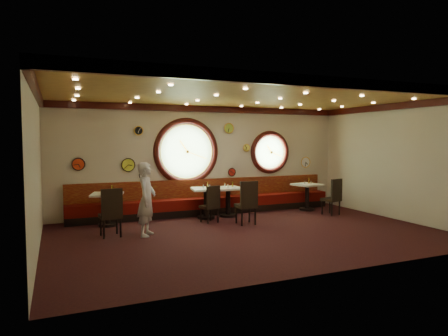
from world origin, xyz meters
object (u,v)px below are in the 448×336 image
condiment_a_pepper (109,191)px  condiment_b_pepper (209,186)px  chair_c (247,200)px  condiment_a_bottle (112,189)px  condiment_a_salt (104,191)px  condiment_d_pepper (311,182)px  chair_b (211,202)px  table_c (228,198)px  condiment_b_salt (203,186)px  waiter (147,199)px  condiment_b_bottle (207,185)px  table_b (206,199)px  condiment_c_pepper (228,186)px  chair_d (334,194)px  table_a (107,205)px  condiment_d_salt (305,182)px  table_d (307,194)px  chair_a (111,209)px  condiment_c_bottle (233,184)px  condiment_d_bottle (309,181)px

condiment_a_pepper → condiment_b_pepper: 2.71m
chair_c → condiment_a_bottle: (-3.20, 1.41, 0.27)m
condiment_a_salt → condiment_d_pepper: condiment_a_salt is taller
chair_b → condiment_a_salt: size_ratio=6.23×
table_c → condiment_b_salt: size_ratio=8.48×
condiment_a_pepper → waiter: waiter is taller
condiment_b_bottle → condiment_b_salt: bearing=-140.5°
table_c → condiment_b_salt: (-0.75, 0.00, 0.37)m
table_b → chair_c: chair_c is taller
table_b → condiment_c_pepper: (0.63, -0.08, 0.36)m
chair_c → chair_d: 2.93m
condiment_b_salt → condiment_d_pepper: condiment_b_salt is taller
table_a → condiment_a_bottle: (0.14, 0.12, 0.40)m
condiment_d_salt → waiter: size_ratio=0.06×
chair_b → table_b: bearing=67.5°
table_d → chair_a: 6.20m
condiment_a_salt → table_b: bearing=-1.8°
condiment_b_salt → table_b: bearing=-7.2°
table_c → condiment_b_salt: condiment_b_salt is taller
chair_b → chair_d: chair_d is taller
chair_d → condiment_c_pepper: size_ratio=6.43×
table_d → waiter: bearing=-165.8°
chair_d → condiment_d_pepper: size_ratio=6.73×
condiment_a_salt → condiment_a_pepper: 0.14m
condiment_d_pepper → condiment_c_bottle: bearing=176.1°
condiment_c_pepper → condiment_a_bottle: condiment_a_bottle is taller
table_d → condiment_a_pepper: size_ratio=8.06×
table_c → chair_b: bearing=-139.9°
table_b → condiment_b_bottle: condiment_b_bottle is taller
chair_b → condiment_b_salt: 0.73m
chair_b → condiment_c_pepper: size_ratio=5.99×
chair_a → condiment_a_salt: (-0.01, 1.32, 0.25)m
condiment_d_salt → condiment_c_bottle: size_ratio=0.60×
chair_c → condiment_b_pepper: chair_c is taller
table_b → chair_a: bearing=-155.7°
table_c → condiment_a_bottle: bearing=176.9°
condiment_d_salt → condiment_b_pepper: bearing=-178.4°
condiment_a_pepper → condiment_d_pepper: bearing=-1.2°
condiment_a_salt → condiment_b_bottle: (2.84, 0.07, 0.04)m
chair_d → condiment_c_bottle: bearing=145.2°
condiment_a_pepper → condiment_d_bottle: size_ratio=0.64×
table_b → condiment_d_salt: size_ratio=9.55×
table_c → chair_a: (-3.40, -1.23, 0.11)m
condiment_d_salt → table_c: bearing=-179.4°
condiment_a_bottle → condiment_c_bottle: bearing=-2.0°
table_c → condiment_a_salt: (-3.41, 0.08, 0.36)m
condiment_b_salt → condiment_a_salt: bearing=178.3°
table_d → condiment_b_pepper: (-3.27, -0.04, 0.38)m
condiment_b_pepper → condiment_a_bottle: condiment_a_bottle is taller
table_a → condiment_b_salt: size_ratio=9.36×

